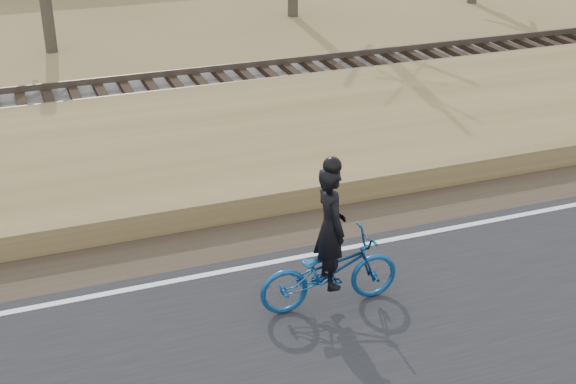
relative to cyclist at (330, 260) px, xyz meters
name	(u,v)px	position (x,y,z in m)	size (l,w,h in m)	color
ground	(188,289)	(-1.80, 1.18, -0.79)	(120.00, 120.00, 0.00)	#96744C
edge_line	(185,279)	(-1.80, 1.38, -0.72)	(120.00, 0.12, 0.01)	silver
shoulder	(170,251)	(-1.80, 2.38, -0.77)	(120.00, 1.60, 0.04)	#473A2B
embankment	(135,170)	(-1.80, 5.38, -0.57)	(120.00, 5.00, 0.44)	#96744C
ballast	(104,108)	(-1.80, 9.18, -0.56)	(120.00, 3.00, 0.45)	slate
railroad	(103,95)	(-1.80, 9.18, -0.26)	(120.00, 2.40, 0.29)	black
cyclist	(330,260)	(0.00, 0.00, 0.00)	(2.09, 0.79, 2.31)	navy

